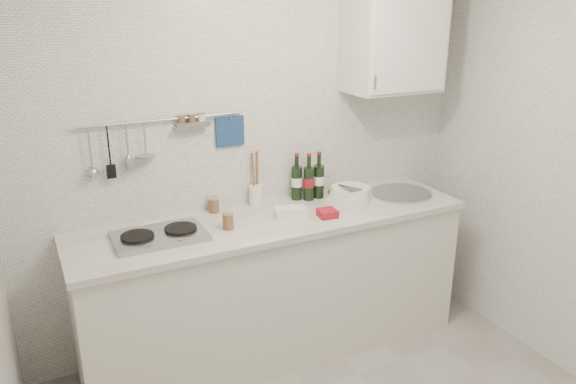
% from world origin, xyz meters
% --- Properties ---
extents(back_wall, '(3.00, 0.02, 2.50)m').
position_xyz_m(back_wall, '(0.00, 1.40, 1.25)').
color(back_wall, silver).
rests_on(back_wall, floor).
extents(counter, '(2.44, 0.64, 0.96)m').
position_xyz_m(counter, '(0.01, 1.10, 0.43)').
color(counter, silver).
rests_on(counter, floor).
extents(wall_rail, '(0.98, 0.09, 0.34)m').
position_xyz_m(wall_rail, '(-0.60, 1.37, 1.43)').
color(wall_rail, '#93969B').
rests_on(wall_rail, back_wall).
extents(wall_cabinet, '(0.60, 0.38, 0.70)m').
position_xyz_m(wall_cabinet, '(0.90, 1.22, 1.95)').
color(wall_cabinet, silver).
rests_on(wall_cabinet, back_wall).
extents(plate_stack_hob, '(0.31, 0.31, 0.03)m').
position_xyz_m(plate_stack_hob, '(-0.70, 1.14, 0.93)').
color(plate_stack_hob, '#495CA6').
rests_on(plate_stack_hob, counter).
extents(plate_stack_sink, '(0.31, 0.29, 0.10)m').
position_xyz_m(plate_stack_sink, '(0.55, 1.13, 0.97)').
color(plate_stack_sink, white).
rests_on(plate_stack_sink, counter).
extents(wine_bottles, '(0.22, 0.12, 0.31)m').
position_xyz_m(wine_bottles, '(0.34, 1.30, 1.07)').
color(wine_bottles, black).
rests_on(wine_bottles, counter).
extents(butter_dish, '(0.21, 0.14, 0.06)m').
position_xyz_m(butter_dish, '(0.10, 1.07, 0.95)').
color(butter_dish, white).
rests_on(butter_dish, counter).
extents(strawberry_punnet, '(0.12, 0.12, 0.05)m').
position_xyz_m(strawberry_punnet, '(0.29, 0.97, 0.94)').
color(strawberry_punnet, red).
rests_on(strawberry_punnet, counter).
extents(utensil_crock, '(0.09, 0.09, 0.36)m').
position_xyz_m(utensil_crock, '(-0.01, 1.35, 1.00)').
color(utensil_crock, white).
rests_on(utensil_crock, counter).
extents(jar_a, '(0.07, 0.07, 0.10)m').
position_xyz_m(jar_a, '(-0.30, 1.35, 0.97)').
color(jar_a, brown).
rests_on(jar_a, counter).
extents(jar_b, '(0.06, 0.06, 0.07)m').
position_xyz_m(jar_b, '(0.53, 1.29, 0.95)').
color(jar_b, brown).
rests_on(jar_b, counter).
extents(jar_c, '(0.07, 0.07, 0.09)m').
position_xyz_m(jar_c, '(0.46, 1.19, 0.97)').
color(jar_c, brown).
rests_on(jar_c, counter).
extents(jar_d, '(0.07, 0.07, 0.10)m').
position_xyz_m(jar_d, '(-0.31, 1.06, 0.97)').
color(jar_d, brown).
rests_on(jar_d, counter).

